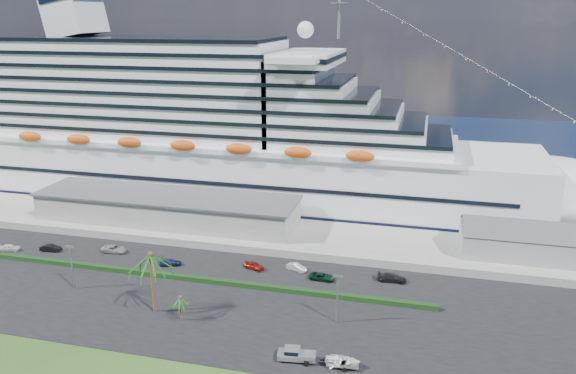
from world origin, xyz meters
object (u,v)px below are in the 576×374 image
(cruise_ship, at_px, (217,137))
(pickup_truck, at_px, (296,354))
(parked_car_3, at_px, (170,262))
(boat_trailer, at_px, (343,361))

(cruise_ship, distance_m, pickup_truck, 79.01)
(pickup_truck, bearing_deg, parked_car_3, 141.70)
(cruise_ship, relative_size, boat_trailer, 32.98)
(pickup_truck, relative_size, boat_trailer, 0.98)
(boat_trailer, bearing_deg, cruise_ship, 123.18)
(cruise_ship, height_order, parked_car_3, cruise_ship)
(cruise_ship, bearing_deg, pickup_truck, -60.95)
(cruise_ship, relative_size, pickup_truck, 33.52)
(pickup_truck, xyz_separation_m, boat_trailer, (6.70, -0.05, 0.02))
(pickup_truck, bearing_deg, cruise_ship, 119.05)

